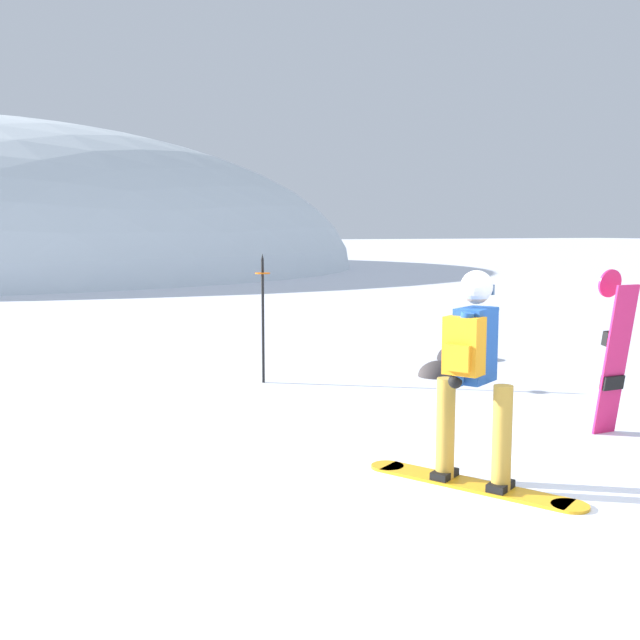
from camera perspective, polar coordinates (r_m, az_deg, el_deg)
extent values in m
plane|color=white|center=(5.68, 16.92, -14.25)|extent=(300.00, 300.00, 0.00)
cube|color=orange|center=(6.18, 11.50, -12.22)|extent=(1.00, 1.50, 0.02)
cylinder|color=orange|center=(6.53, 5.16, -11.07)|extent=(0.28, 0.28, 0.02)
cylinder|color=orange|center=(5.92, 18.54, -13.32)|extent=(0.28, 0.28, 0.02)
cube|color=black|center=(6.27, 9.48, -11.50)|extent=(0.29, 0.24, 0.06)
cube|color=black|center=(6.08, 13.60, -12.19)|extent=(0.29, 0.24, 0.06)
cylinder|color=#BC8E33|center=(6.16, 9.55, -8.14)|extent=(0.15, 0.15, 0.82)
cylinder|color=#BC8E33|center=(5.97, 13.71, -8.74)|extent=(0.15, 0.15, 0.82)
cube|color=#1E4C9E|center=(5.92, 11.75, -1.88)|extent=(0.42, 0.37, 0.58)
cylinder|color=#1E4C9E|center=(5.71, 10.79, -2.17)|extent=(0.17, 0.20, 0.57)
cylinder|color=#1E4C9E|center=(6.12, 12.66, -1.61)|extent=(0.17, 0.20, 0.57)
sphere|color=black|center=(5.75, 10.29, -4.62)|extent=(0.11, 0.11, 0.11)
sphere|color=black|center=(6.20, 12.33, -3.85)|extent=(0.11, 0.11, 0.11)
cube|color=orange|center=(5.73, 10.92, -1.94)|extent=(0.29, 0.33, 0.44)
cube|color=orange|center=(5.66, 10.47, -2.87)|extent=(0.15, 0.20, 0.20)
sphere|color=tan|center=(5.87, 11.86, 2.22)|extent=(0.21, 0.21, 0.21)
sphere|color=silver|center=(5.87, 11.86, 2.51)|extent=(0.25, 0.25, 0.25)
cube|color=navy|center=(5.99, 12.37, 2.30)|extent=(0.11, 0.16, 0.08)
cube|color=#D11E5B|center=(7.86, 21.61, -2.90)|extent=(0.28, 0.26, 1.51)
cylinder|color=#D11E5B|center=(7.86, 21.24, 2.62)|extent=(0.28, 0.07, 0.28)
cube|color=black|center=(7.85, 21.52, -1.29)|extent=(0.25, 0.09, 0.15)
cube|color=black|center=(7.92, 21.38, -4.44)|extent=(0.25, 0.09, 0.15)
cylinder|color=black|center=(9.90, -4.37, -0.12)|extent=(0.04, 0.04, 1.64)
cylinder|color=orange|center=(9.84, -4.40, 3.58)|extent=(0.20, 0.20, 0.02)
cone|color=black|center=(9.83, -4.42, 4.86)|extent=(0.04, 0.04, 0.08)
ellipsoid|color=#282628|center=(11.99, 10.57, -2.96)|extent=(0.74, 0.63, 0.51)
ellipsoid|color=#383333|center=(10.59, 9.06, -4.23)|extent=(0.61, 0.52, 0.43)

